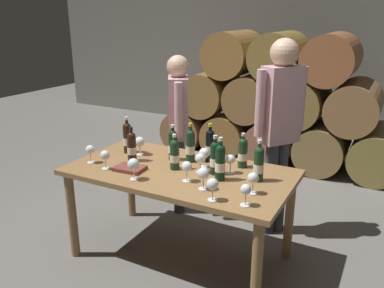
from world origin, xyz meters
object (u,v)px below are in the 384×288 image
dining_table (180,181)px  wine_glass_1 (105,156)px  wine_bottle_0 (259,163)px  wine_glass_6 (253,179)px  wine_bottle_4 (175,154)px  sommelier_presenting (280,120)px  wine_bottle_2 (127,137)px  wine_glass_3 (204,154)px  wine_glass_4 (140,142)px  tasting_notebook (130,168)px  wine_bottle_7 (173,145)px  wine_glass_7 (213,185)px  wine_bottle_8 (190,145)px  wine_glass_5 (133,165)px  wine_glass_8 (230,160)px  wine_bottle_3 (243,152)px  wine_glass_9 (200,159)px  wine_bottle_1 (220,162)px  wine_glass_10 (203,174)px  wine_bottle_6 (215,157)px  wine_bottle_5 (210,145)px  taster_seated_left (179,121)px  wine_bottle_9 (132,146)px  wine_glass_2 (90,150)px  wine_glass_11 (187,167)px  wine_glass_0 (246,191)px

dining_table → wine_glass_1: (-0.51, -0.25, 0.20)m
wine_bottle_0 → wine_glass_6: 0.23m
wine_bottle_4 → sommelier_presenting: 0.96m
wine_bottle_2 → wine_glass_3: 0.73m
wine_bottle_0 → wine_glass_4: bearing=176.6°
tasting_notebook → dining_table: bearing=25.0°
wine_bottle_7 → wine_bottle_0: bearing=-6.8°
dining_table → wine_glass_7: 0.60m
dining_table → sommelier_presenting: 1.00m
wine_bottle_8 → wine_glass_4: 0.46m
wine_glass_5 → wine_glass_8: 0.71m
wine_bottle_3 → wine_glass_9: (-0.24, -0.25, -0.01)m
wine_bottle_0 → wine_bottle_3: (-0.19, 0.20, -0.01)m
wine_bottle_1 → wine_glass_6: wine_bottle_1 is taller
wine_bottle_1 → wine_bottle_2: size_ratio=1.02×
wine_bottle_0 → tasting_notebook: bearing=-164.2°
wine_glass_10 → wine_glass_9: bearing=120.6°
wine_glass_3 → wine_glass_9: wine_glass_3 is taller
wine_bottle_6 → wine_glass_8: bearing=34.7°
wine_bottle_4 → wine_bottle_5: 0.32m
wine_bottle_3 → wine_glass_3: (-0.26, -0.14, -0.01)m
wine_glass_4 → wine_bottle_1: bearing=-12.2°
wine_bottle_6 → taster_seated_left: size_ratio=0.19×
wine_bottle_1 → wine_bottle_9: (-0.79, 0.02, -0.01)m
wine_glass_2 → wine_glass_6: size_ratio=0.99×
dining_table → wine_bottle_1: 0.42m
wine_bottle_7 → wine_glass_6: 0.85m
wine_bottle_6 → wine_glass_10: bearing=-80.6°
wine_glass_7 → wine_glass_9: size_ratio=1.01×
wine_bottle_2 → wine_glass_7: 1.15m
wine_bottle_4 → wine_glass_11: (0.20, -0.17, -0.01)m
wine_bottle_5 → wine_bottle_6: bearing=-56.9°
wine_bottle_7 → wine_bottle_9: bearing=-147.2°
wine_glass_4 → wine_bottle_6: bearing=-6.9°
wine_bottle_3 → wine_bottle_6: wine_bottle_6 is taller
dining_table → wine_glass_11: (0.15, -0.17, 0.20)m
wine_bottle_4 → wine_bottle_8: 0.20m
wine_bottle_3 → wine_bottle_2: bearing=-172.3°
wine_glass_6 → taster_seated_left: (-1.05, 0.86, 0.06)m
wine_bottle_3 → wine_glass_3: size_ratio=1.75×
wine_glass_0 → wine_bottle_0: bearing=98.1°
wine_bottle_9 → wine_glass_3: (0.58, 0.15, -0.01)m
wine_glass_6 → wine_glass_11: 0.48m
wine_bottle_4 → wine_glass_6: wine_bottle_4 is taller
wine_bottle_1 → wine_glass_9: wine_bottle_1 is taller
wine_glass_6 → tasting_notebook: bearing=-177.5°
wine_bottle_7 → tasting_notebook: wine_bottle_7 is taller
wine_glass_10 → wine_glass_11: (-0.16, 0.07, -0.00)m
wine_glass_2 → wine_glass_9: wine_glass_9 is taller
wine_glass_2 → wine_bottle_3: bearing=23.4°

